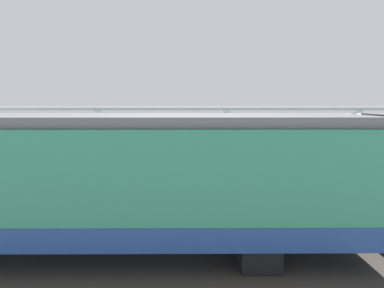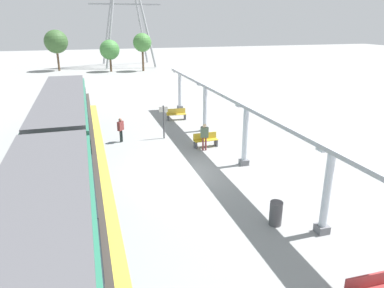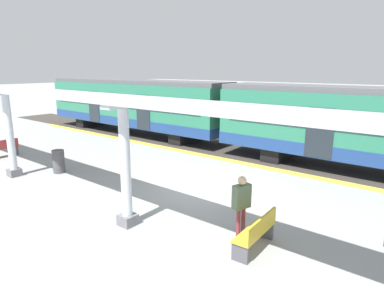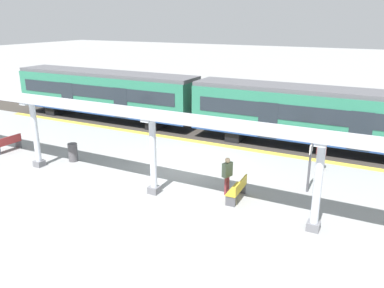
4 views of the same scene
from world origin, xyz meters
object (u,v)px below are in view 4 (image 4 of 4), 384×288
at_px(bench_far_end, 9,143).
at_px(trash_bin, 73,152).
at_px(platform_info_sign, 310,163).
at_px(passenger_by_the_benches, 227,172).
at_px(train_near_carriage, 105,94).
at_px(train_far_carriage, 317,118).
at_px(bench_mid_platform, 238,190).
at_px(passenger_waiting_near_edge, 321,151).
at_px(canopy_pillar_third, 153,155).
at_px(canopy_pillar_fourth, 318,186).
at_px(canopy_pillar_second, 36,134).

bearing_deg(bench_far_end, trash_bin, 95.91).
bearing_deg(platform_info_sign, passenger_by_the_benches, -58.74).
height_order(train_near_carriage, train_far_carriage, same).
height_order(bench_mid_platform, bench_far_end, same).
distance_m(train_far_carriage, bench_mid_platform, 8.33).
relative_size(train_near_carriage, passenger_waiting_near_edge, 9.11).
relative_size(canopy_pillar_third, passenger_by_the_benches, 2.05).
xyz_separation_m(bench_mid_platform, trash_bin, (-0.31, -9.21, 0.03)).
relative_size(train_near_carriage, train_far_carriage, 1.00).
height_order(train_far_carriage, platform_info_sign, train_far_carriage).
bearing_deg(canopy_pillar_third, platform_info_sign, 118.47).
bearing_deg(canopy_pillar_third, bench_far_end, -95.12).
relative_size(bench_far_end, trash_bin, 1.59).
distance_m(train_near_carriage, bench_far_end, 8.33).
height_order(canopy_pillar_fourth, platform_info_sign, canopy_pillar_fourth).
height_order(bench_mid_platform, platform_info_sign, platform_info_sign).
xyz_separation_m(train_far_carriage, canopy_pillar_second, (9.12, -11.71, -0.13)).
bearing_deg(canopy_pillar_second, train_far_carriage, 127.92).
bearing_deg(canopy_pillar_third, passenger_by_the_benches, 115.31).
height_order(train_near_carriage, trash_bin, train_near_carriage).
relative_size(platform_info_sign, passenger_by_the_benches, 1.34).
height_order(bench_far_end, passenger_waiting_near_edge, passenger_waiting_near_edge).
height_order(canopy_pillar_fourth, trash_bin, canopy_pillar_fourth).
distance_m(train_near_carriage, passenger_by_the_benches, 15.00).
bearing_deg(trash_bin, passenger_by_the_benches, 89.68).
distance_m(bench_mid_platform, bench_far_end, 13.55).
xyz_separation_m(bench_far_end, passenger_by_the_benches, (-0.40, 12.96, 0.58)).
bearing_deg(train_near_carriage, bench_far_end, -1.25).
height_order(train_near_carriage, canopy_pillar_fourth, train_near_carriage).
height_order(bench_mid_platform, passenger_waiting_near_edge, passenger_waiting_near_edge).
bearing_deg(canopy_pillar_second, canopy_pillar_fourth, 90.00).
xyz_separation_m(train_near_carriage, bench_far_end, (8.21, -0.18, -1.39)).
distance_m(canopy_pillar_third, platform_info_sign, 6.56).
distance_m(platform_info_sign, passenger_by_the_benches, 3.49).
distance_m(train_far_carriage, canopy_pillar_third, 10.35).
distance_m(train_far_carriage, canopy_pillar_fourth, 9.28).
xyz_separation_m(canopy_pillar_third, bench_mid_platform, (-1.05, 3.37, -1.26)).
distance_m(trash_bin, passenger_by_the_benches, 8.63).
bearing_deg(platform_info_sign, train_far_carriage, -171.79).
distance_m(train_near_carriage, passenger_waiting_near_edge, 16.12).
bearing_deg(bench_mid_platform, canopy_pillar_fourth, 72.03).
xyz_separation_m(bench_mid_platform, passenger_waiting_near_edge, (-4.85, 2.40, 0.54)).
xyz_separation_m(train_near_carriage, trash_bin, (7.76, 4.16, -1.36)).
xyz_separation_m(train_far_carriage, trash_bin, (7.76, -10.73, -1.36)).
bearing_deg(train_near_carriage, platform_info_sign, 69.15).
relative_size(canopy_pillar_fourth, bench_mid_platform, 2.20).
relative_size(canopy_pillar_second, passenger_by_the_benches, 2.05).
bearing_deg(bench_far_end, canopy_pillar_second, 74.83).
height_order(train_near_carriage, passenger_by_the_benches, train_near_carriage).
bearing_deg(passenger_by_the_benches, trash_bin, -90.32).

